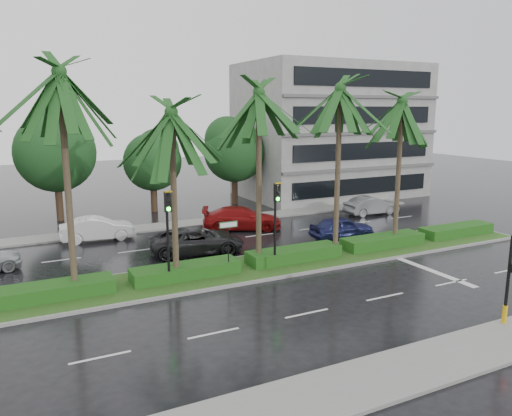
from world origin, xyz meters
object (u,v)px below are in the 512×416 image
car_grey (371,206)px  car_red (242,218)px  car_white (98,229)px  car_darkgrey (197,241)px  street_sign (228,234)px  signal_median_left (168,224)px  car_blue (342,228)px  signal_near (512,263)px

car_grey → car_red: bearing=91.1°
car_white → car_darkgrey: bearing=-137.2°
street_sign → car_darkgrey: street_sign is taller
signal_median_left → car_red: (7.68, 8.67, -2.23)m
car_blue → street_sign: bearing=114.8°
signal_near → signal_median_left: (-10.00, 9.69, 0.49)m
street_sign → car_grey: bearing=28.2°
signal_near → signal_median_left: signal_median_left is taller
car_white → car_darkgrey: car_darkgrey is taller
car_grey → signal_near: bearing=156.4°
signal_near → car_blue: bearing=80.3°
signal_near → car_darkgrey: signal_near is taller
car_grey → street_sign: bearing=119.9°
street_sign → car_red: size_ratio=0.49×
car_white → signal_median_left: bearing=-168.3°
car_darkgrey → signal_median_left: bearing=157.0°
car_grey → car_white: bearing=87.3°
signal_near → signal_median_left: 13.93m
car_blue → car_grey: car_grey is taller
street_sign → car_grey: size_ratio=0.61×
car_blue → car_grey: 7.98m
car_red → car_grey: bearing=-66.8°
signal_median_left → signal_near: bearing=-44.1°
signal_near → car_blue: signal_near is taller
car_white → car_blue: 15.19m
car_blue → signal_near: bearing=174.3°
signal_near → car_grey: 20.25m
street_sign → car_red: (4.68, 8.49, -1.36)m
signal_median_left → car_grey: signal_median_left is taller
street_sign → car_darkgrey: (0.00, 4.47, -1.39)m
car_red → car_darkgrey: bearing=154.5°
signal_median_left → car_white: signal_median_left is taller
signal_near → car_grey: (8.61, 18.24, -1.80)m
signal_median_left → car_white: 10.46m
car_darkgrey → car_red: size_ratio=1.00×
street_sign → car_blue: bearing=20.8°
signal_near → car_white: bearing=120.2°
car_darkgrey → car_grey: (15.61, 3.90, -0.03)m
car_red → street_sign: bearing=175.0°
signal_near → signal_median_left: bearing=135.9°
street_sign → car_blue: 10.03m
car_darkgrey → car_white: bearing=49.4°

